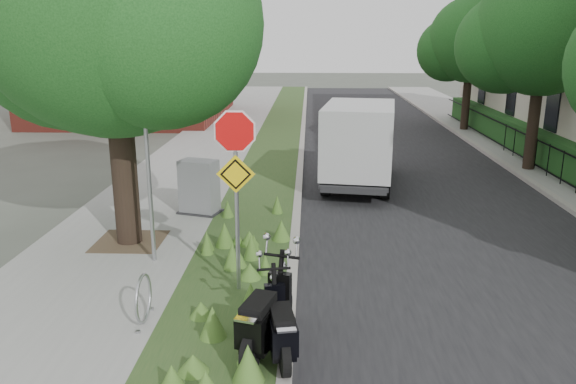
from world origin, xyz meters
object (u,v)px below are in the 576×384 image
at_px(scooter_far, 281,333).
at_px(box_truck, 360,140).
at_px(scooter_near, 263,325).
at_px(utility_cabinet, 199,188).
at_px(sign_assembly, 236,164).

xyz_separation_m(scooter_far, box_truck, (1.84, 9.58, 0.88)).
bearing_deg(scooter_near, utility_cabinet, 108.26).
bearing_deg(sign_assembly, utility_cabinet, 109.11).
xyz_separation_m(sign_assembly, scooter_far, (0.83, -2.13, -1.83)).
bearing_deg(scooter_far, utility_cabinet, 109.88).
distance_m(box_truck, utility_cabinet, 5.26).
height_order(scooter_far, utility_cabinet, utility_cabinet).
relative_size(scooter_near, scooter_far, 1.10).
relative_size(box_truck, utility_cabinet, 3.70).
distance_m(sign_assembly, scooter_far, 2.92).
bearing_deg(utility_cabinet, box_truck, 37.27).
bearing_deg(box_truck, scooter_far, -100.85).
xyz_separation_m(scooter_far, utility_cabinet, (-2.32, 6.42, 0.25)).
xyz_separation_m(sign_assembly, utility_cabinet, (-1.49, 4.29, -1.58)).
distance_m(scooter_near, box_truck, 9.71).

